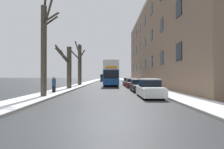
% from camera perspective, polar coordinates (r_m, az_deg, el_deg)
% --- Properties ---
extents(ground_plane, '(320.00, 320.00, 0.00)m').
position_cam_1_polar(ground_plane, '(7.05, -1.62, -14.97)').
color(ground_plane, '#303335').
extents(sidewalk_left, '(2.46, 130.00, 0.16)m').
position_cam_1_polar(sidewalk_left, '(60.13, -5.83, -2.08)').
color(sidewalk_left, gray).
rests_on(sidewalk_left, ground).
extents(sidewalk_right, '(2.46, 130.00, 0.16)m').
position_cam_1_polar(sidewalk_right, '(60.10, 4.95, -2.08)').
color(sidewalk_right, gray).
rests_on(sidewalk_right, ground).
extents(terrace_facade_right, '(9.10, 46.78, 16.37)m').
position_cam_1_polar(terrace_facade_right, '(37.11, 17.55, 9.51)').
color(terrace_facade_right, '#7A604C').
rests_on(terrace_facade_right, ground).
extents(bare_tree_left_0, '(1.34, 3.07, 8.01)m').
position_cam_1_polar(bare_tree_left_0, '(15.17, -21.23, 8.26)').
color(bare_tree_left_0, '#423A30').
rests_on(bare_tree_left_0, ground).
extents(bare_tree_left_1, '(2.07, 2.76, 5.61)m').
position_cam_1_polar(bare_tree_left_1, '(23.67, -14.09, 2.63)').
color(bare_tree_left_1, '#423A30').
rests_on(bare_tree_left_1, ground).
extents(bare_tree_left_2, '(3.37, 2.23, 8.25)m').
position_cam_1_polar(bare_tree_left_2, '(32.24, -10.59, 3.60)').
color(bare_tree_left_2, '#423A30').
rests_on(bare_tree_left_2, ground).
extents(double_decker_bus, '(2.58, 11.10, 4.31)m').
position_cam_1_polar(double_decker_bus, '(32.68, -0.32, 0.70)').
color(double_decker_bus, '#194C99').
rests_on(double_decker_bus, ground).
extents(parked_car_0, '(1.70, 4.09, 1.54)m').
position_cam_1_polar(parked_car_0, '(14.69, 12.20, -4.62)').
color(parked_car_0, silver).
rests_on(parked_car_0, ground).
extents(parked_car_1, '(1.70, 4.33, 1.39)m').
position_cam_1_polar(parked_car_1, '(20.44, 8.65, -3.62)').
color(parked_car_1, black).
rests_on(parked_car_1, ground).
extents(parked_car_2, '(1.75, 4.35, 1.37)m').
position_cam_1_polar(parked_car_2, '(26.67, 6.54, -2.89)').
color(parked_car_2, maroon).
rests_on(parked_car_2, ground).
extents(parked_car_3, '(1.88, 4.40, 1.44)m').
position_cam_1_polar(parked_car_3, '(32.24, 5.36, -2.43)').
color(parked_car_3, '#9EA3AD').
rests_on(parked_car_3, ground).
extents(oncoming_van, '(1.99, 4.99, 2.27)m').
position_cam_1_polar(oncoming_van, '(54.72, -2.66, -1.04)').
color(oncoming_van, '#333842').
rests_on(oncoming_van, ground).
extents(pedestrian_left_sidewalk, '(0.37, 0.37, 1.72)m').
position_cam_1_polar(pedestrian_left_sidewalk, '(18.09, -18.46, -3.06)').
color(pedestrian_left_sidewalk, black).
rests_on(pedestrian_left_sidewalk, ground).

